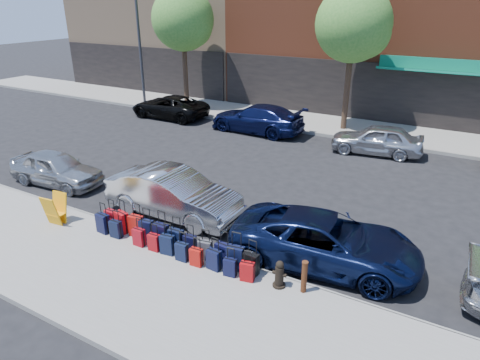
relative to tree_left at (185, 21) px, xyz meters
The scene contains 38 objects.
ground 14.72m from the tree_left, 43.94° to the right, with size 120.00×120.00×0.00m, color black.
sidewalk_near 19.54m from the tree_left, 58.36° to the right, with size 60.00×4.00×0.15m, color gray.
sidewalk_far 11.22m from the tree_left, ahead, with size 60.00×4.00×0.15m, color gray.
curb_near 17.92m from the tree_left, 54.81° to the right, with size 60.00×0.08×0.15m, color gray.
curb_far 11.31m from the tree_left, ahead, with size 60.00×0.08×0.15m, color gray.
tree_left is the anchor object (origin of this frame).
tree_center 10.50m from the tree_left, ahead, with size 3.80×3.80×7.27m.
streetlight 3.11m from the tree_left, 166.61° to the right, with size 2.59×0.18×8.00m.
suitcase_front_0 16.82m from the tree_left, 62.64° to the right, with size 0.40×0.23×0.94m.
suitcase_front_1 17.06m from the tree_left, 61.22° to the right, with size 0.47×0.32×1.05m.
suitcase_front_2 17.29m from the tree_left, 59.50° to the right, with size 0.46×0.28×1.05m.
suitcase_front_3 17.48m from the tree_left, 58.37° to the right, with size 0.43×0.27×0.98m.
suitcase_front_4 17.81m from the tree_left, 56.77° to the right, with size 0.44×0.25×1.06m.
suitcase_front_5 18.11m from the tree_left, 55.31° to the right, with size 0.43×0.25×1.02m.
suitcase_front_6 18.31m from the tree_left, 54.07° to the right, with size 0.36×0.21×0.87m.
suitcase_front_7 18.65m from the tree_left, 52.74° to the right, with size 0.40×0.26×0.89m.
suitcase_front_8 18.94m from the tree_left, 51.32° to the right, with size 0.42×0.26×0.98m.
suitcase_front_9 19.20m from the tree_left, 50.39° to the right, with size 0.47×0.30×1.06m.
suitcase_front_10 19.48m from the tree_left, 49.31° to the right, with size 0.42×0.25×0.96m.
suitcase_back_0 17.11m from the tree_left, 63.21° to the right, with size 0.42×0.27×0.96m.
suitcase_back_1 17.38m from the tree_left, 61.57° to the right, with size 0.36×0.22×0.85m.
suitcase_back_3 17.82m from the tree_left, 58.90° to the right, with size 0.35×0.20×0.84m.
suitcase_back_4 18.10m from the tree_left, 57.34° to the right, with size 0.35×0.21×0.80m.
suitcase_back_5 18.28m from the tree_left, 56.06° to the right, with size 0.41×0.27×0.92m.
suitcase_back_6 18.64m from the tree_left, 54.73° to the right, with size 0.35×0.21×0.83m.
suitcase_back_7 18.92m from the tree_left, 53.53° to the right, with size 0.35×0.21×0.80m.
suitcase_back_8 19.13m from the tree_left, 52.11° to the right, with size 0.40×0.25×0.90m.
suitcase_back_9 19.48m from the tree_left, 50.95° to the right, with size 0.35×0.23×0.78m.
suitcase_back_10 19.74m from the tree_left, 49.77° to the right, with size 0.38×0.26×0.83m.
fire_hydrant 20.11m from the tree_left, 47.64° to the right, with size 0.36×0.33×0.72m.
bollard 20.41m from the tree_left, 46.17° to the right, with size 0.16×0.16×0.85m.
display_rack 16.68m from the tree_left, 69.15° to the right, with size 0.60×0.65×0.98m.
car_near_0 13.77m from the tree_left, 77.33° to the right, with size 1.55×3.85×1.31m, color #B4B7BB.
car_near_1 15.68m from the tree_left, 56.00° to the right, with size 1.63×4.68×1.54m, color silver.
car_near_2 19.25m from the tree_left, 42.80° to the right, with size 2.33×5.06×1.41m, color #0C1537.
car_far_0 5.33m from the tree_left, 82.35° to the right, with size 2.23×4.83×1.34m, color black.
car_far_1 8.26m from the tree_left, 21.66° to the right, with size 2.10×5.16×1.50m, color #0D143C.
car_far_2 13.93m from the tree_left, 12.80° to the right, with size 1.65×4.10×1.40m, color silver.
Camera 1 is at (6.72, -12.95, 6.73)m, focal length 32.00 mm.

